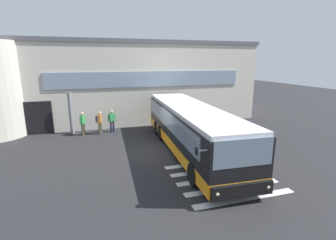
{
  "coord_description": "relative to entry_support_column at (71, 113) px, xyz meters",
  "views": [
    {
      "loc": [
        -3.42,
        -13.42,
        5.23
      ],
      "look_at": [
        1.12,
        1.43,
        1.5
      ],
      "focal_mm": 26.55,
      "sensor_mm": 36.0,
      "label": 1
    }
  ],
  "objects": [
    {
      "name": "entry_support_column",
      "position": [
        0.0,
        0.0,
        0.0
      ],
      "size": [
        0.28,
        0.28,
        3.05
      ],
      "primitive_type": "cylinder",
      "color": "slate",
      "rests_on": "ground"
    },
    {
      "name": "bay_paint_stripes",
      "position": [
        7.01,
        -9.6,
        -1.52
      ],
      "size": [
        4.4,
        3.96,
        0.01
      ],
      "color": "silver",
      "rests_on": "ground"
    },
    {
      "name": "ground_plane",
      "position": [
        5.01,
        -5.4,
        -1.53
      ],
      "size": [
        80.0,
        90.0,
        0.02
      ],
      "primitive_type": "cube",
      "color": "#232326",
      "rests_on": "ground"
    },
    {
      "name": "passenger_at_curb_edge",
      "position": [
        2.84,
        -0.46,
        -0.59
      ],
      "size": [
        0.56,
        0.33,
        1.68
      ],
      "color": "#1E2338",
      "rests_on": "ground"
    },
    {
      "name": "safety_bollard_yellow",
      "position": [
        6.03,
        -1.8,
        -1.07
      ],
      "size": [
        0.18,
        0.18,
        0.9
      ],
      "primitive_type": "cylinder",
      "color": "yellow",
      "rests_on": "ground"
    },
    {
      "name": "passenger_near_column",
      "position": [
        0.8,
        -0.68,
        -0.59
      ],
      "size": [
        0.4,
        0.49,
        1.68
      ],
      "color": "#4C4233",
      "rests_on": "ground"
    },
    {
      "name": "terminal_building",
      "position": [
        4.33,
        6.22,
        1.88
      ],
      "size": [
        23.23,
        13.8,
        6.82
      ],
      "color": "beige",
      "rests_on": "ground"
    },
    {
      "name": "passenger_by_doorway",
      "position": [
        1.95,
        -0.7,
        -0.56
      ],
      "size": [
        0.5,
        0.52,
        1.68
      ],
      "color": "#4C4233",
      "rests_on": "ground"
    },
    {
      "name": "bus_main_foreground",
      "position": [
        6.88,
        -5.99,
        -0.19
      ],
      "size": [
        3.59,
        11.8,
        2.7
      ],
      "color": "black",
      "rests_on": "ground"
    }
  ]
}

